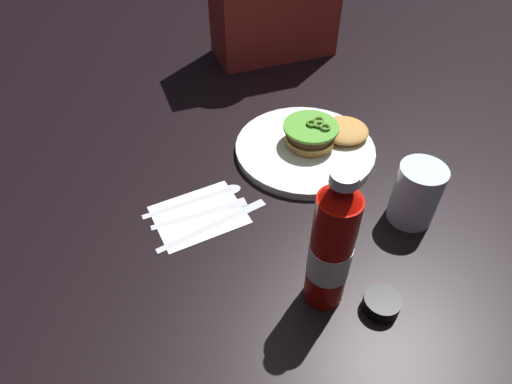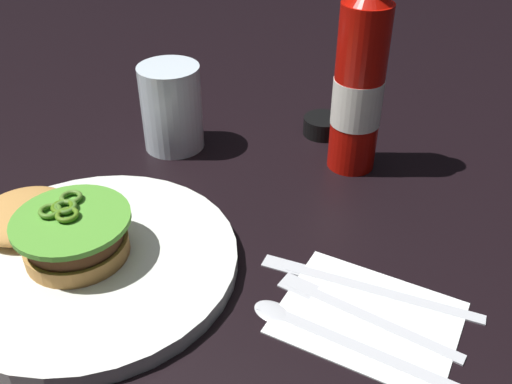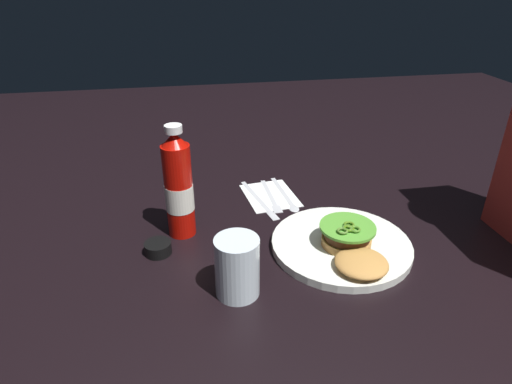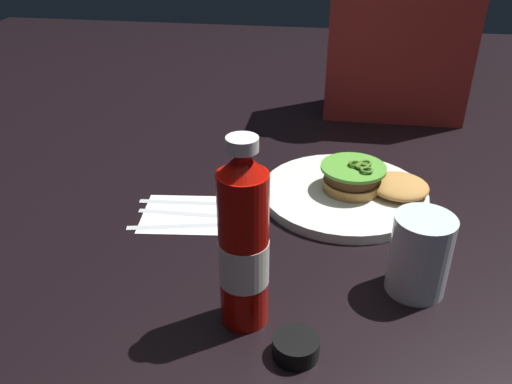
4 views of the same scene
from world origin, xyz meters
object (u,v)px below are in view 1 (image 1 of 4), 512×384
(burger_sandwich, at_px, (323,133))
(ketchup_bottle, at_px, (331,249))
(butter_knife, at_px, (220,221))
(dinner_plate, at_px, (306,149))
(napkin, at_px, (199,214))
(spoon_utensil, at_px, (206,196))
(water_glass, at_px, (416,194))
(condiment_cup, at_px, (381,303))
(fork_utensil, at_px, (208,211))

(burger_sandwich, relative_size, ketchup_bottle, 0.75)
(burger_sandwich, height_order, butter_knife, burger_sandwich)
(dinner_plate, height_order, napkin, dinner_plate)
(dinner_plate, distance_m, spoon_utensil, 0.25)
(burger_sandwich, xyz_separation_m, water_glass, (0.06, -0.24, 0.02))
(condiment_cup, bearing_deg, dinner_plate, 81.93)
(dinner_plate, xyz_separation_m, spoon_utensil, (-0.24, -0.06, -0.00))
(burger_sandwich, xyz_separation_m, ketchup_bottle, (-0.17, -0.34, 0.08))
(water_glass, distance_m, butter_knife, 0.35)
(burger_sandwich, distance_m, fork_utensil, 0.31)
(water_glass, bearing_deg, napkin, 159.04)
(condiment_cup, xyz_separation_m, butter_knife, (-0.18, 0.25, -0.01))
(condiment_cup, xyz_separation_m, spoon_utensil, (-0.18, 0.33, -0.01))
(fork_utensil, distance_m, spoon_utensil, 0.04)
(dinner_plate, bearing_deg, ketchup_bottle, -110.78)
(burger_sandwich, xyz_separation_m, fork_utensil, (-0.29, -0.10, -0.03))
(ketchup_bottle, distance_m, butter_knife, 0.25)
(butter_knife, bearing_deg, water_glass, -17.95)
(dinner_plate, height_order, condiment_cup, condiment_cup)
(napkin, height_order, spoon_utensil, spoon_utensil)
(butter_knife, bearing_deg, fork_utensil, 111.25)
(spoon_utensil, bearing_deg, fork_utensil, -99.86)
(ketchup_bottle, xyz_separation_m, butter_knife, (-0.11, 0.20, -0.11))
(spoon_utensil, bearing_deg, condiment_cup, -60.58)
(condiment_cup, relative_size, fork_utensil, 0.31)
(burger_sandwich, height_order, fork_utensil, burger_sandwich)
(water_glass, distance_m, fork_utensil, 0.37)
(condiment_cup, bearing_deg, fork_utensil, 123.65)
(burger_sandwich, distance_m, ketchup_bottle, 0.38)
(spoon_utensil, bearing_deg, dinner_plate, 13.97)
(ketchup_bottle, xyz_separation_m, napkin, (-0.14, 0.23, -0.11))
(condiment_cup, distance_m, spoon_utensil, 0.37)
(condiment_cup, relative_size, napkin, 0.35)
(burger_sandwich, relative_size, fork_utensil, 1.05)
(burger_sandwich, bearing_deg, spoon_utensil, -167.07)
(burger_sandwich, distance_m, spoon_utensil, 0.29)
(condiment_cup, height_order, spoon_utensil, condiment_cup)
(napkin, bearing_deg, butter_knife, -45.43)
(dinner_plate, distance_m, ketchup_bottle, 0.37)
(water_glass, height_order, napkin, water_glass)
(fork_utensil, xyz_separation_m, spoon_utensil, (0.01, 0.04, 0.00))
(butter_knife, height_order, fork_utensil, same)
(napkin, bearing_deg, burger_sandwich, 18.86)
(ketchup_bottle, height_order, spoon_utensil, ketchup_bottle)
(ketchup_bottle, bearing_deg, water_glass, 22.81)
(dinner_plate, relative_size, burger_sandwich, 1.54)
(dinner_plate, xyz_separation_m, ketchup_bottle, (-0.13, -0.33, 0.11))
(condiment_cup, height_order, butter_knife, condiment_cup)
(napkin, xyz_separation_m, spoon_utensil, (0.03, 0.04, 0.00))
(burger_sandwich, relative_size, water_glass, 1.66)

